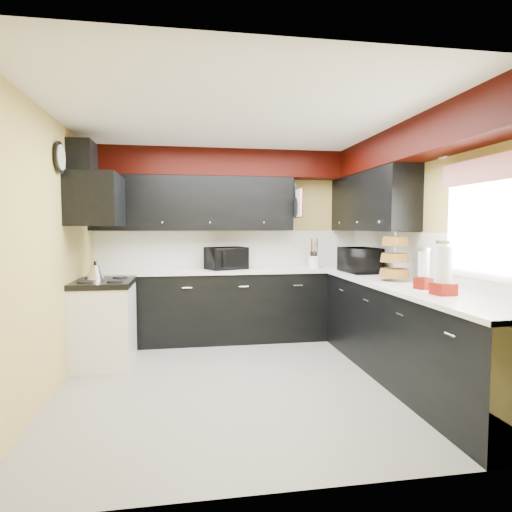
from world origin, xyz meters
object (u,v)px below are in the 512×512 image
Objects in this scene: utensil_crock at (314,262)px; microwave at (360,260)px; knife_block at (314,260)px; kettle at (95,272)px; toaster_oven at (227,258)px.

microwave is at bearing -58.04° from utensil_crock.
utensil_crock is 0.80× the size of knife_block.
microwave is 3.09m from kettle.
toaster_oven is 0.91× the size of microwave.
toaster_oven is at bearing 62.86° from microwave.
kettle is (-1.52, -0.68, -0.09)m from toaster_oven.
microwave is 3.17× the size of kettle.
toaster_oven is 1.71m from microwave.
toaster_oven reaches higher than kettle.
microwave reaches higher than knife_block.
toaster_oven is 3.00× the size of utensil_crock.
kettle is at bearing -166.78° from utensil_crock.
knife_block reaches higher than utensil_crock.
utensil_crock is (-0.39, 0.63, -0.07)m from microwave.
kettle is (-3.09, -0.01, -0.09)m from microwave.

